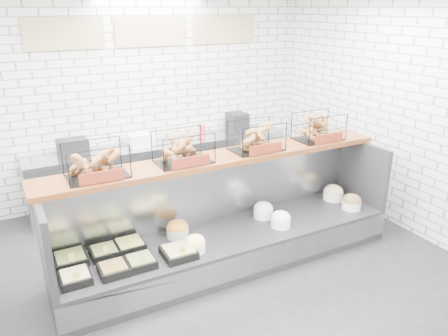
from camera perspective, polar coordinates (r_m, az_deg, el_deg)
ground at (r=5.07m, az=2.49°, el=-13.72°), size 5.50×5.50×0.00m
room_shell at (r=4.79m, az=-0.83°, el=10.96°), size 5.02×5.51×3.01m
display_case at (r=5.15m, az=0.45°, el=-8.86°), size 4.00×0.90×1.20m
bagel_shelf at (r=4.88m, az=-0.34°, el=2.89°), size 4.10×0.50×0.40m
prep_counter at (r=6.83m, az=-7.78°, el=-0.13°), size 4.00×0.60×1.20m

